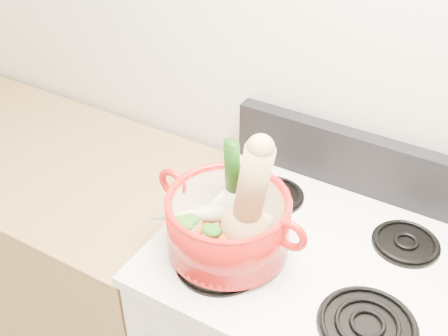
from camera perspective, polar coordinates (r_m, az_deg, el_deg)
The scene contains 23 objects.
wall_back at distance 1.54m, azimuth 15.74°, elevation 9.29°, with size 3.50×0.02×2.60m, color beige.
cooktop at distance 1.47m, azimuth 9.25°, elevation -8.75°, with size 0.78×0.67×0.03m, color white.
control_backsplash at distance 1.63m, azimuth 13.73°, elevation 0.50°, with size 0.76×0.05×0.18m, color black.
counter_left at distance 2.29m, azimuth -17.62°, elevation -7.26°, with size 1.36×0.65×0.90m, color #9B7749.
burner_front_left at distance 1.41m, azimuth -0.44°, elevation -9.37°, with size 0.22×0.22×0.02m, color black.
burner_front_right at distance 1.32m, azimuth 14.37°, elevation -15.12°, with size 0.22×0.22×0.02m, color black.
burner_back_left at distance 1.61m, azimuth 5.07°, elevation -2.69°, with size 0.17×0.17×0.02m, color black.
burner_back_right at distance 1.53m, azimuth 18.00°, elevation -7.16°, with size 0.17×0.17×0.02m, color black.
dutch_oven at distance 1.38m, azimuth 0.42°, elevation -5.64°, with size 0.30×0.30×0.15m, color #B1130F.
pot_handle_left at distance 1.43m, azimuth -5.26°, elevation -1.49°, with size 0.08×0.08×0.02m, color #B1130F.
pot_handle_right at distance 1.29m, azimuth 6.80°, elevation -6.82°, with size 0.08×0.08×0.02m, color #B1130F.
squash at distance 1.30m, azimuth 2.14°, elevation -2.77°, with size 0.12×0.12×0.30m, color tan, non-canonical shape.
leek at distance 1.35m, azimuth 0.90°, elevation -1.72°, with size 0.04×0.04×0.27m, color silver.
ginger at distance 1.43m, azimuth 2.99°, elevation -5.13°, with size 0.09×0.06×0.05m, color #D6BA83.
parsnip_0 at distance 1.43m, azimuth -0.82°, elevation -4.94°, with size 0.04×0.04×0.23m, color beige.
parsnip_1 at distance 1.43m, azimuth -1.11°, elevation -4.77°, with size 0.04×0.04×0.20m, color beige.
parsnip_2 at distance 1.41m, azimuth -0.08°, elevation -5.16°, with size 0.04×0.04×0.18m, color #EFE6C3.
parsnip_3 at distance 1.41m, azimuth -3.60°, elevation -4.69°, with size 0.04×0.04×0.20m, color beige.
parsnip_4 at distance 1.44m, azimuth -0.58°, elevation -3.31°, with size 0.04×0.04×0.21m, color beige.
carrot_0 at distance 1.39m, azimuth -0.80°, elevation -6.66°, with size 0.03×0.03×0.16m, color #DB3E0A.
carrot_1 at distance 1.38m, azimuth -2.83°, elevation -6.85°, with size 0.03×0.03×0.14m, color #C03A09.
carrot_2 at distance 1.38m, azimuth 0.65°, elevation -6.50°, with size 0.04×0.04×0.19m, color #C63A09.
carrot_3 at distance 1.35m, azimuth -1.99°, elevation -7.39°, with size 0.03×0.03×0.12m, color #BA4A09.
Camera 1 is at (0.32, 0.40, 1.97)m, focal length 45.00 mm.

